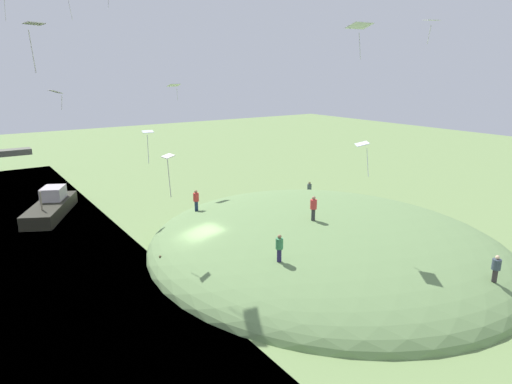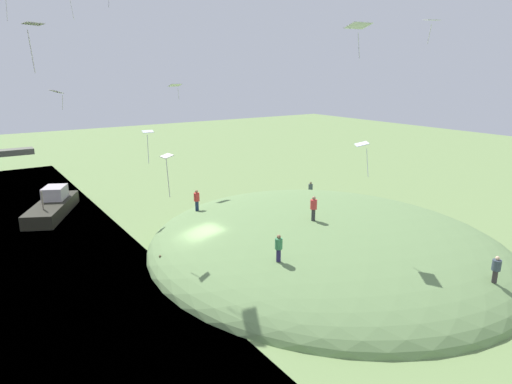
# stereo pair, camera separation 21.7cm
# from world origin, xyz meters

# --- Properties ---
(ground_plane) EXTENTS (160.00, 160.00, 0.00)m
(ground_plane) POSITION_xyz_m (0.00, 0.00, 0.00)
(ground_plane) COLOR #708D51
(grass_hill) EXTENTS (25.25, 27.56, 5.36)m
(grass_hill) POSITION_xyz_m (8.35, -3.38, 0.00)
(grass_hill) COLOR #6A8A53
(grass_hill) RESTS_ON ground_plane
(boat_on_lake) EXTENTS (6.08, 8.66, 2.80)m
(boat_on_lake) POSITION_xyz_m (-6.71, 16.33, 0.78)
(boat_on_lake) COLOR black
(boat_on_lake) RESTS_ON lake_water
(person_on_hilltop) EXTENTS (0.64, 0.64, 1.73)m
(person_on_hilltop) POSITION_xyz_m (6.60, -4.10, 3.73)
(person_on_hilltop) COLOR #313334
(person_on_hilltop) RESTS_ON grass_hill
(person_walking_path) EXTENTS (0.53, 0.53, 1.75)m
(person_walking_path) POSITION_xyz_m (2.32, 5.18, 2.76)
(person_walking_path) COLOR #1C2E48
(person_walking_path) RESTS_ON grass_hill
(person_with_child) EXTENTS (0.65, 0.65, 1.56)m
(person_with_child) POSITION_xyz_m (10.28, -14.91, 2.37)
(person_with_child) COLOR #383033
(person_with_child) RESTS_ON grass_hill
(person_watching_kites) EXTENTS (0.53, 0.53, 1.73)m
(person_watching_kites) POSITION_xyz_m (16.27, 7.36, 1.08)
(person_watching_kites) COLOR black
(person_watching_kites) RESTS_ON ground_plane
(person_near_shore) EXTENTS (0.61, 0.61, 1.64)m
(person_near_shore) POSITION_xyz_m (1.25, -7.29, 3.10)
(person_near_shore) COLOR #2B2552
(person_near_shore) RESTS_ON grass_hill
(kite_0) EXTENTS (0.73, 0.56, 1.99)m
(kite_0) POSITION_xyz_m (-3.24, 0.22, 8.83)
(kite_0) COLOR silver
(kite_1) EXTENTS (1.18, 1.24, 2.02)m
(kite_1) POSITION_xyz_m (6.31, -8.42, 8.47)
(kite_1) COLOR white
(kite_6) EXTENTS (1.17, 0.82, 1.43)m
(kite_6) POSITION_xyz_m (4.18, 12.59, 11.36)
(kite_6) COLOR silver
(kite_7) EXTENTS (0.47, 0.67, 2.16)m
(kite_7) POSITION_xyz_m (-5.03, -6.94, 8.57)
(kite_7) COLOR silver
(kite_8) EXTENTS (0.98, 0.84, 1.29)m
(kite_8) POSITION_xyz_m (10.26, -9.39, 15.33)
(kite_8) COLOR white
(kite_9) EXTENTS (0.83, 1.11, 1.33)m
(kite_9) POSITION_xyz_m (-6.96, 6.93, 11.24)
(kite_9) COLOR white
(kite_10) EXTENTS (0.78, 1.05, 1.98)m
(kite_10) POSITION_xyz_m (-9.74, -5.00, 14.35)
(kite_10) COLOR white
(kite_11) EXTENTS (1.17, 0.85, 1.57)m
(kite_11) POSITION_xyz_m (2.72, -11.05, 14.52)
(kite_11) COLOR white
(mooring_post) EXTENTS (0.14, 0.14, 1.02)m
(mooring_post) POSITION_xyz_m (-3.13, -0.29, 0.51)
(mooring_post) COLOR brown
(mooring_post) RESTS_ON ground_plane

